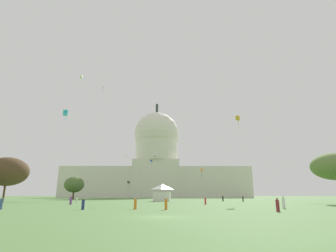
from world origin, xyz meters
TOP-DOWN VIEW (x-y plane):
  - ground_plane at (0.00, 0.00)m, footprint 800.00×800.00m
  - capitol_building at (-5.68, 159.94)m, footprint 126.18×32.03m
  - event_tent at (-0.46, 59.63)m, footprint 5.74×6.05m
  - tree_west_mid at (-42.49, 47.11)m, footprint 13.32×12.81m
  - tree_west_near at (-40.32, 95.58)m, footprint 11.05×11.03m
  - tree_east_near at (38.89, 33.69)m, footprint 12.85×12.19m
  - person_black_back_center at (23.97, 56.41)m, footprint 0.50×0.50m
  - person_orange_deep_crowd at (-3.76, 12.92)m, footprint 0.53×0.53m
  - person_purple_mid_right at (-19.38, 31.99)m, footprint 0.66×0.66m
  - person_black_mid_left at (18.58, 59.62)m, footprint 0.47×0.47m
  - person_red_edge_east at (8.91, 31.71)m, footprint 0.52×0.52m
  - person_navy_lawn_far_left at (-10.80, 12.03)m, footprint 0.42×0.42m
  - person_maroon_near_tree_east at (14.06, 7.47)m, footprint 0.43×0.43m
  - person_denim_near_tent at (-22.35, 12.67)m, footprint 0.44×0.44m
  - person_white_front_right at (18.00, 14.77)m, footprint 0.53×0.53m
  - person_white_aisle_center at (-22.82, 46.63)m, footprint 0.49×0.49m
  - person_orange_back_left at (0.55, 11.76)m, footprint 0.55×0.55m
  - kite_yellow_mid at (-22.98, 135.60)m, footprint 1.86×1.50m
  - kite_red_high at (-27.51, 85.70)m, footprint 1.04×1.20m
  - kite_lime_high at (-36.62, 81.50)m, footprint 0.81×0.77m
  - kite_blue_mid at (-6.37, 104.38)m, footprint 1.05×1.04m
  - kite_gold_mid at (20.08, 42.58)m, footprint 1.10×1.01m
  - kite_green_mid at (-5.78, 132.14)m, footprint 1.85×1.19m
  - kite_black_low at (-17.95, 109.85)m, footprint 1.35×1.34m
  - kite_orange_low at (17.17, 95.37)m, footprint 1.20×1.12m
  - kite_cyan_mid at (-22.58, 32.43)m, footprint 1.29×1.25m
  - kite_pink_low at (-14.00, 119.60)m, footprint 0.55×0.52m
  - kite_white_low at (-4.53, 34.05)m, footprint 0.99×1.42m

SIDE VIEW (x-z plane):
  - ground_plane at x=0.00m, z-range 0.00..0.00m
  - person_navy_lawn_far_left at x=-10.80m, z-range -0.07..1.45m
  - person_red_edge_east at x=8.91m, z-range -0.06..1.47m
  - person_orange_deep_crowd at x=-3.76m, z-range -0.07..1.50m
  - person_maroon_near_tree_east at x=14.06m, z-range -0.07..1.54m
  - person_denim_near_tent at x=-22.35m, z-range -0.08..1.59m
  - person_white_aisle_center at x=-22.82m, z-range -0.07..1.58m
  - person_orange_back_left at x=0.55m, z-range -0.07..1.59m
  - person_purple_mid_right at x=-19.38m, z-range -0.08..1.65m
  - person_black_mid_left at x=18.58m, z-range -0.08..1.66m
  - person_white_front_right at x=18.00m, z-range -0.07..1.67m
  - person_black_back_center at x=23.97m, z-range -0.06..1.72m
  - event_tent at x=-0.46m, z-range -0.03..5.23m
  - tree_west_near at x=-40.32m, z-range 1.44..11.31m
  - kite_black_low at x=-17.95m, z-range 5.98..10.10m
  - tree_west_mid at x=-42.49m, z-range 2.11..14.03m
  - tree_east_near at x=38.89m, z-range 2.56..13.76m
  - kite_orange_low at x=17.17m, z-range 10.70..14.95m
  - kite_white_low at x=-4.53m, z-range 13.22..13.49m
  - kite_pink_low at x=-14.00m, z-range 13.82..15.93m
  - kite_blue_mid at x=-6.37m, z-range 16.88..19.36m
  - kite_cyan_mid at x=-22.58m, z-range 19.04..21.49m
  - capitol_building at x=-5.68m, z-range -11.76..55.55m
  - kite_gold_mid at x=20.08m, z-range 20.04..24.11m
  - kite_green_mid at x=-5.78m, z-range 23.97..24.29m
  - kite_yellow_mid at x=-22.98m, z-range 24.28..24.62m
  - kite_red_high at x=-27.51m, z-range 47.29..50.46m
  - kite_lime_high at x=-36.62m, z-range 50.96..53.34m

